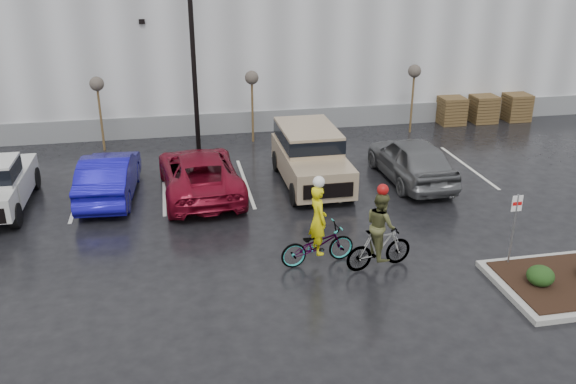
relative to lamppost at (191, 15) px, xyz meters
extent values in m
plane|color=black|center=(4.00, -12.00, -5.69)|extent=(120.00, 120.00, 0.00)
cube|color=#A7A8AB|center=(4.00, 10.00, -2.19)|extent=(60.00, 15.00, 7.00)
cube|color=slate|center=(4.00, 2.45, -5.19)|extent=(60.00, 0.12, 1.00)
cube|color=#1D3C19|center=(4.00, 33.00, -2.69)|extent=(80.00, 25.00, 6.00)
cylinder|color=black|center=(0.00, 0.00, -1.19)|extent=(0.20, 0.20, 9.00)
cylinder|color=#523B20|center=(-4.00, 1.00, -4.29)|extent=(0.10, 0.10, 2.80)
sphere|color=#443D36|center=(-4.00, 1.00, -2.79)|extent=(0.60, 0.60, 0.60)
cylinder|color=#523B20|center=(2.50, 1.00, -4.29)|extent=(0.10, 0.10, 2.80)
sphere|color=#443D36|center=(2.50, 1.00, -2.79)|extent=(0.60, 0.60, 0.60)
cylinder|color=#523B20|center=(10.00, 1.00, -4.29)|extent=(0.10, 0.10, 2.80)
sphere|color=#443D36|center=(10.00, 1.00, -2.79)|extent=(0.60, 0.60, 0.60)
cube|color=#523B20|center=(12.50, 2.00, -5.01)|extent=(1.20, 1.20, 1.35)
cube|color=#523B20|center=(14.20, 2.00, -5.01)|extent=(1.20, 1.20, 1.35)
cube|color=#523B20|center=(16.00, 2.00, -5.01)|extent=(1.20, 1.20, 1.35)
ellipsoid|color=#183713|center=(8.00, -13.00, -5.27)|extent=(0.70, 0.70, 0.52)
cylinder|color=gray|center=(7.80, -11.80, -4.59)|extent=(0.05, 0.05, 2.20)
cube|color=white|center=(7.80, -11.80, -3.74)|extent=(0.30, 0.02, 0.45)
cube|color=red|center=(7.80, -11.81, -3.74)|extent=(0.26, 0.02, 0.10)
imported|color=#130E9B|center=(-3.34, -4.44, -4.89)|extent=(2.01, 4.93, 1.59)
imported|color=maroon|center=(-0.21, -4.73, -4.90)|extent=(2.95, 5.83, 1.58)
imported|color=slate|center=(7.63, -4.97, -4.83)|extent=(2.13, 5.04, 1.70)
imported|color=#3F3F44|center=(2.69, -10.50, -5.12)|extent=(2.24, 1.06, 1.13)
imported|color=yellow|center=(2.69, -10.50, -4.35)|extent=(0.58, 0.78, 1.98)
sphere|color=silver|center=(2.69, -10.50, -3.24)|extent=(0.33, 0.33, 0.33)
imported|color=#3F3F44|center=(4.29, -11.07, -5.09)|extent=(1.98, 0.90, 1.19)
imported|color=#4A4C28|center=(4.29, -11.07, -4.40)|extent=(0.66, 0.99, 1.88)
sphere|color=#990C0C|center=(4.29, -11.07, -3.36)|extent=(0.31, 0.31, 0.31)
camera|label=1|loc=(-1.01, -25.16, 2.70)|focal=38.00mm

